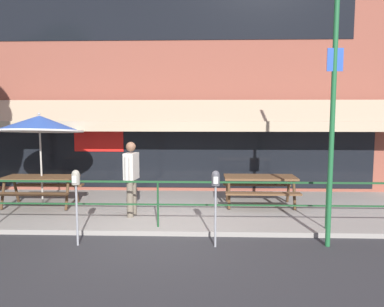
{
  "coord_description": "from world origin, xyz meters",
  "views": [
    {
      "loc": [
        0.96,
        -7.24,
        2.44
      ],
      "look_at": [
        0.66,
        1.6,
        1.5
      ],
      "focal_mm": 35.0,
      "sensor_mm": 36.0,
      "label": 1
    }
  ],
  "objects_px": {
    "picnic_table_centre": "(260,182)",
    "street_sign_pole": "(333,116)",
    "parking_meter_near": "(76,185)",
    "patio_umbrella_left": "(39,124)",
    "picnic_table_left": "(40,183)",
    "pedestrian_walking": "(131,175)",
    "parking_meter_far": "(216,186)"
  },
  "relations": [
    {
      "from": "picnic_table_left",
      "to": "picnic_table_centre",
      "type": "bearing_deg",
      "value": 2.35
    },
    {
      "from": "parking_meter_near",
      "to": "patio_umbrella_left",
      "type": "bearing_deg",
      "value": 124.59
    },
    {
      "from": "parking_meter_near",
      "to": "street_sign_pole",
      "type": "height_order",
      "value": "street_sign_pole"
    },
    {
      "from": "picnic_table_left",
      "to": "parking_meter_far",
      "type": "relative_size",
      "value": 1.27
    },
    {
      "from": "picnic_table_left",
      "to": "picnic_table_centre",
      "type": "height_order",
      "value": "same"
    },
    {
      "from": "street_sign_pole",
      "to": "picnic_table_centre",
      "type": "bearing_deg",
      "value": 108.6
    },
    {
      "from": "pedestrian_walking",
      "to": "parking_meter_far",
      "type": "height_order",
      "value": "pedestrian_walking"
    },
    {
      "from": "picnic_table_centre",
      "to": "parking_meter_far",
      "type": "bearing_deg",
      "value": -113.79
    },
    {
      "from": "picnic_table_left",
      "to": "pedestrian_walking",
      "type": "bearing_deg",
      "value": -18.33
    },
    {
      "from": "pedestrian_walking",
      "to": "picnic_table_left",
      "type": "bearing_deg",
      "value": 161.67
    },
    {
      "from": "picnic_table_left",
      "to": "pedestrian_walking",
      "type": "height_order",
      "value": "pedestrian_walking"
    },
    {
      "from": "patio_umbrella_left",
      "to": "street_sign_pole",
      "type": "height_order",
      "value": "street_sign_pole"
    },
    {
      "from": "picnic_table_left",
      "to": "parking_meter_near",
      "type": "distance_m",
      "value": 3.11
    },
    {
      "from": "street_sign_pole",
      "to": "parking_meter_far",
      "type": "bearing_deg",
      "value": -176.91
    },
    {
      "from": "picnic_table_left",
      "to": "parking_meter_far",
      "type": "distance_m",
      "value": 5.04
    },
    {
      "from": "picnic_table_left",
      "to": "parking_meter_near",
      "type": "bearing_deg",
      "value": -54.3
    },
    {
      "from": "picnic_table_centre",
      "to": "street_sign_pole",
      "type": "xyz_separation_m",
      "value": [
        0.88,
        -2.62,
        1.7
      ]
    },
    {
      "from": "picnic_table_centre",
      "to": "parking_meter_near",
      "type": "relative_size",
      "value": 1.27
    },
    {
      "from": "patio_umbrella_left",
      "to": "picnic_table_left",
      "type": "bearing_deg",
      "value": -90.0
    },
    {
      "from": "picnic_table_left",
      "to": "parking_meter_far",
      "type": "height_order",
      "value": "parking_meter_far"
    },
    {
      "from": "picnic_table_left",
      "to": "picnic_table_centre",
      "type": "xyz_separation_m",
      "value": [
        5.56,
        0.23,
        0.0
      ]
    },
    {
      "from": "patio_umbrella_left",
      "to": "pedestrian_walking",
      "type": "distance_m",
      "value": 2.88
    },
    {
      "from": "picnic_table_left",
      "to": "picnic_table_centre",
      "type": "distance_m",
      "value": 5.56
    },
    {
      "from": "patio_umbrella_left",
      "to": "parking_meter_far",
      "type": "distance_m",
      "value": 5.18
    },
    {
      "from": "picnic_table_centre",
      "to": "street_sign_pole",
      "type": "height_order",
      "value": "street_sign_pole"
    },
    {
      "from": "picnic_table_centre",
      "to": "pedestrian_walking",
      "type": "bearing_deg",
      "value": -161.08
    },
    {
      "from": "pedestrian_walking",
      "to": "parking_meter_near",
      "type": "bearing_deg",
      "value": -112.45
    },
    {
      "from": "patio_umbrella_left",
      "to": "pedestrian_walking",
      "type": "bearing_deg",
      "value": -20.48
    },
    {
      "from": "patio_umbrella_left",
      "to": "street_sign_pole",
      "type": "bearing_deg",
      "value": -21.16
    },
    {
      "from": "picnic_table_centre",
      "to": "parking_meter_near",
      "type": "height_order",
      "value": "parking_meter_near"
    },
    {
      "from": "patio_umbrella_left",
      "to": "parking_meter_near",
      "type": "height_order",
      "value": "patio_umbrella_left"
    },
    {
      "from": "patio_umbrella_left",
      "to": "parking_meter_near",
      "type": "relative_size",
      "value": 1.68
    }
  ]
}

